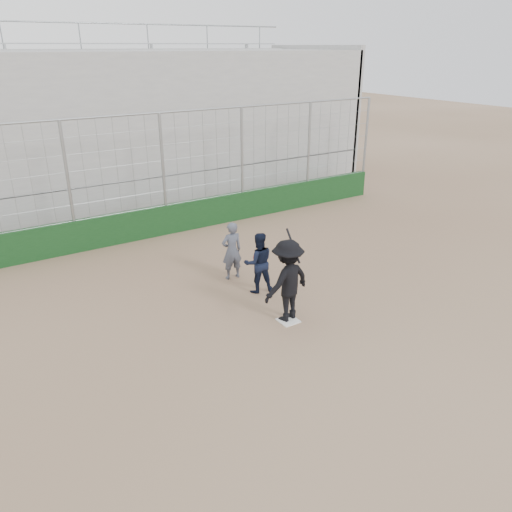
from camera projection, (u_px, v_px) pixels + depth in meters
ground at (288, 321)px, 11.64m from camera, size 90.00×90.00×0.00m
home_plate at (288, 321)px, 11.63m from camera, size 0.44×0.44×0.02m
backstop at (166, 206)px, 16.69m from camera, size 18.10×0.25×4.04m
bleachers at (113, 128)px, 19.76m from camera, size 20.25×6.70×6.98m
batter_at_plate at (287, 281)px, 11.36m from camera, size 1.38×0.95×2.10m
catcher_crouched at (259, 272)px, 12.82m from camera, size 0.91×0.78×1.11m
umpire at (232, 253)px, 13.52m from camera, size 0.61×0.42×1.46m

